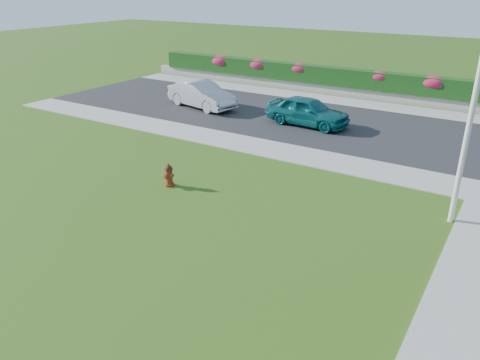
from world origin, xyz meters
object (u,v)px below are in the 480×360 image
Objects in this scene: fire_hydrant at (169,175)px; sedan_silver at (202,95)px; utility_pole at (471,117)px; sedan_teal at (308,111)px.

sedan_silver reaches higher than fire_hydrant.
fire_hydrant is 11.07m from sedan_silver.
fire_hydrant is at bearing -164.52° from utility_pole.
sedan_silver is 16.40m from utility_pole.
utility_pole reaches higher than sedan_silver.
sedan_teal is 0.94× the size of sedan_silver.
sedan_teal is 0.64× the size of utility_pole.
sedan_silver reaches higher than sedan_teal.
sedan_silver is at bearing 154.21° from utility_pole.
sedan_silver is (-6.61, 0.06, 0.02)m from sedan_teal.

